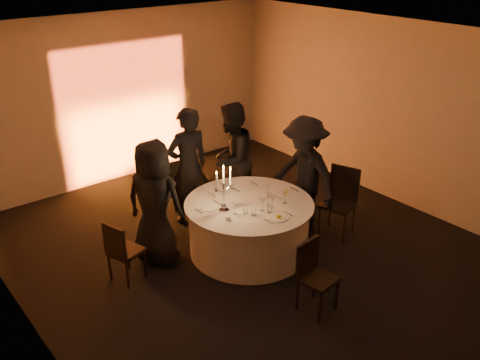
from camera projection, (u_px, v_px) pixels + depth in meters
floor at (249, 251)px, 7.70m from camera, size 7.00×7.00×0.00m
ceiling at (250, 39)px, 6.45m from camera, size 7.00×7.00×0.00m
wall_back at (125, 97)px, 9.56m from camera, size 7.00×0.00×7.00m
wall_left at (20, 224)px, 5.37m from camera, size 0.00×7.00×7.00m
wall_right at (390, 111)px, 8.78m from camera, size 0.00×7.00×7.00m
uplighter_fixture at (139, 176)px, 9.95m from camera, size 0.25×0.12×0.10m
banquet_table at (249, 227)px, 7.54m from camera, size 1.80×1.80×0.77m
chair_left at (121, 249)px, 6.84m from camera, size 0.47×0.47×0.86m
chair_back_left at (167, 187)px, 8.25m from camera, size 0.56×0.56×1.05m
chair_back_right at (229, 174)px, 8.78m from camera, size 0.57×0.57×0.99m
chair_right at (341, 197)px, 7.96m from camera, size 0.58×0.58×1.04m
chair_front at (313, 272)px, 6.35m from camera, size 0.44×0.44×0.89m
guest_left at (155, 203)px, 7.14m from camera, size 0.91×1.03×1.77m
guest_back_left at (188, 166)px, 8.14m from camera, size 0.73×0.52×1.86m
guest_back_right at (231, 159)px, 8.46m from camera, size 1.11×1.02×1.83m
guest_right at (304, 175)px, 7.91m from camera, size 0.69×1.18×1.81m
plate_left at (209, 207)px, 7.25m from camera, size 0.36×0.26×0.01m
plate_back_left at (221, 191)px, 7.71m from camera, size 0.35×0.28×0.01m
plate_back_right at (245, 187)px, 7.85m from camera, size 0.35×0.26×0.01m
plate_right at (286, 192)px, 7.66m from camera, size 0.36×0.26×0.08m
plate_front at (279, 217)px, 6.99m from camera, size 0.36×0.26×0.08m
coffee_cup at (228, 218)px, 6.93m from camera, size 0.11×0.11×0.07m
candelabra at (224, 195)px, 7.08m from camera, size 0.28×0.13×0.67m
wine_glass_a at (214, 192)px, 7.38m from camera, size 0.07×0.07×0.19m
wine_glass_b at (268, 188)px, 7.50m from camera, size 0.07×0.07×0.19m
wine_glass_c at (269, 196)px, 7.28m from camera, size 0.07×0.07×0.19m
wine_glass_d at (235, 205)px, 7.03m from camera, size 0.07×0.07×0.19m
wine_glass_e at (262, 201)px, 7.13m from camera, size 0.07×0.07×0.19m
wine_glass_f at (285, 194)px, 7.32m from camera, size 0.07×0.07×0.19m
wine_glass_g at (273, 198)px, 7.21m from camera, size 0.07×0.07×0.19m
tumbler_a at (246, 210)px, 7.09m from camera, size 0.07×0.07×0.09m
tumbler_b at (254, 212)px, 7.04m from camera, size 0.07×0.07×0.09m
tumbler_c at (270, 209)px, 7.11m from camera, size 0.07×0.07×0.09m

